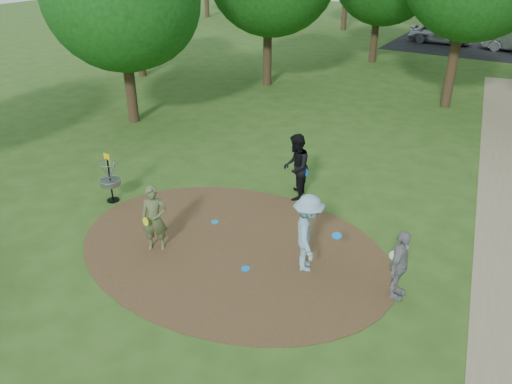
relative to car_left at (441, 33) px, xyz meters
The scene contains 11 objects.
ground 30.30m from the car_left, 86.71° to the right, with size 100.00×100.00×0.00m, color #2D5119.
dirt_clearing 30.30m from the car_left, 86.71° to the right, with size 8.40×8.40×0.02m, color #47301C.
parking_lot 3.82m from the car_left, ahead, with size 14.00×8.00×0.01m, color black.
player_observer_with_disc 31.21m from the car_left, 89.83° to the right, with size 0.77×0.71×1.76m.
player_throwing_with_disc 30.24m from the car_left, 82.92° to the right, with size 1.48×1.46×1.95m.
player_walking_with_disc 26.97m from the car_left, 86.10° to the right, with size 1.05×1.19×2.03m.
player_waiting_with_disc 30.50m from the car_left, 78.88° to the right, with size 0.46×0.98×1.65m.
disc_ground_cyan 29.43m from the car_left, 88.78° to the right, with size 0.22×0.22×0.02m, color #1989CC.
disc_ground_blue 30.94m from the car_left, 85.33° to the right, with size 0.22×0.22×0.02m, color #0D81DE.
car_left is the anchor object (origin of this frame).
disc_golf_basket 30.07m from the car_left, 95.27° to the right, with size 0.63×0.63×1.54m.
Camera 1 is at (6.03, -8.83, 7.19)m, focal length 35.00 mm.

